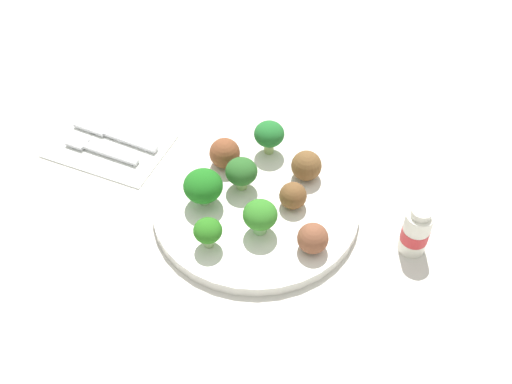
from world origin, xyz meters
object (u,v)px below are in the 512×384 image
(napkin, at_px, (110,146))
(fork, at_px, (98,149))
(meatball_center, at_px, (293,196))
(meatball_front_right, at_px, (306,166))
(broccoli_floret_mid_right, at_px, (269,135))
(broccoli_floret_center, at_px, (241,172))
(knife, at_px, (112,134))
(broccoli_floret_back_left, at_px, (203,186))
(meatball_far_rim, at_px, (225,153))
(broccoli_floret_front_left, at_px, (208,231))
(meatball_back_right, at_px, (313,238))
(broccoli_floret_far_rim, at_px, (260,216))
(yogurt_bottle, at_px, (416,232))
(plate, at_px, (256,206))

(napkin, xyz_separation_m, fork, (0.01, 0.02, 0.00))
(meatball_center, bearing_deg, meatball_front_right, -89.28)
(broccoli_floret_mid_right, distance_m, broccoli_floret_center, 0.08)
(broccoli_floret_mid_right, xyz_separation_m, knife, (0.24, 0.05, -0.04))
(knife, bearing_deg, broccoli_floret_back_left, 157.93)
(broccoli_floret_back_left, height_order, knife, broccoli_floret_back_left)
(meatball_far_rim, distance_m, napkin, 0.19)
(broccoli_floret_front_left, xyz_separation_m, meatball_far_rim, (0.04, -0.14, -0.01))
(napkin, height_order, fork, fork)
(meatball_back_right, distance_m, knife, 0.37)
(broccoli_floret_back_left, distance_m, meatball_front_right, 0.15)
(napkin, bearing_deg, broccoli_floret_back_left, 162.17)
(broccoli_floret_far_rim, xyz_separation_m, meatball_front_right, (-0.02, -0.11, -0.01))
(meatball_far_rim, height_order, fork, meatball_far_rim)
(meatball_center, relative_size, knife, 0.25)
(meatball_center, xyz_separation_m, yogurt_bottle, (-0.16, -0.00, -0.00))
(knife, distance_m, yogurt_bottle, 0.47)
(plate, height_order, broccoli_floret_far_rim, broccoli_floret_far_rim)
(broccoli_floret_back_left, distance_m, knife, 0.21)
(meatball_far_rim, relative_size, knife, 0.30)
(meatball_far_rim, bearing_deg, meatball_center, 162.05)
(broccoli_floret_far_rim, height_order, broccoli_floret_front_left, broccoli_floret_far_rim)
(broccoli_floret_center, bearing_deg, meatball_far_rim, -39.34)
(broccoli_floret_far_rim, xyz_separation_m, napkin, (0.27, -0.08, -0.04))
(fork, bearing_deg, broccoli_floret_mid_right, -161.17)
(broccoli_floret_far_rim, bearing_deg, broccoli_floret_center, -50.29)
(broccoli_floret_far_rim, bearing_deg, meatball_far_rim, -46.09)
(meatball_center, relative_size, meatball_back_right, 0.93)
(broccoli_floret_front_left, xyz_separation_m, meatball_center, (-0.08, -0.10, -0.01))
(broccoli_floret_mid_right, distance_m, napkin, 0.25)
(meatball_center, relative_size, napkin, 0.22)
(broccoli_floret_mid_right, relative_size, knife, 0.36)
(broccoli_floret_front_left, bearing_deg, meatball_back_right, -160.40)
(broccoli_floret_back_left, bearing_deg, broccoli_floret_front_left, 119.67)
(knife, bearing_deg, yogurt_bottle, 175.30)
(napkin, relative_size, yogurt_bottle, 2.27)
(broccoli_floret_back_left, relative_size, fork, 0.44)
(broccoli_floret_back_left, height_order, broccoli_floret_front_left, broccoli_floret_back_left)
(broccoli_floret_far_rim, xyz_separation_m, broccoli_floret_front_left, (0.05, 0.05, -0.00))
(broccoli_floret_far_rim, xyz_separation_m, meatball_center, (-0.02, -0.06, -0.01))
(broccoli_floret_front_left, distance_m, fork, 0.26)
(napkin, bearing_deg, broccoli_floret_front_left, 151.05)
(fork, bearing_deg, broccoli_floret_far_rim, 167.97)
(meatball_front_right, height_order, knife, meatball_front_right)
(broccoli_floret_front_left, bearing_deg, broccoli_floret_back_left, -60.33)
(broccoli_floret_far_rim, distance_m, fork, 0.29)
(knife, xyz_separation_m, yogurt_bottle, (-0.47, 0.04, 0.03))
(plate, bearing_deg, meatball_center, -164.16)
(broccoli_floret_center, relative_size, knife, 0.33)
(broccoli_floret_front_left, bearing_deg, meatball_far_rim, -74.23)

